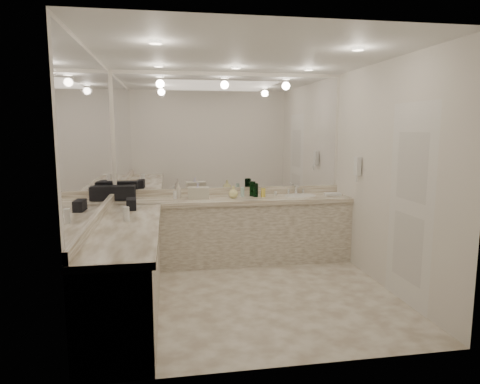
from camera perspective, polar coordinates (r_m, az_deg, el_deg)
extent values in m
plane|color=beige|center=(4.93, 1.29, -13.41)|extent=(3.20, 3.20, 0.00)
plane|color=white|center=(4.63, 1.40, 17.96)|extent=(3.20, 3.20, 0.00)
cube|color=silver|center=(6.07, -1.35, 3.42)|extent=(3.20, 0.02, 2.60)
cube|color=silver|center=(4.58, -18.74, 1.29)|extent=(0.02, 3.00, 2.60)
cube|color=silver|center=(5.15, 19.11, 2.03)|extent=(0.02, 3.00, 2.60)
cube|color=silver|center=(5.93, -0.90, -5.34)|extent=(3.20, 0.60, 0.84)
cube|color=#EFE5CE|center=(5.82, -0.90, -1.06)|extent=(3.20, 0.64, 0.06)
cube|color=silver|center=(4.44, -14.91, -10.43)|extent=(0.60, 2.40, 0.84)
cube|color=#EFE5CE|center=(4.32, -15.01, -4.76)|extent=(0.64, 2.42, 0.06)
cube|color=#EFE5CE|center=(6.09, -1.31, 0.13)|extent=(3.20, 0.04, 0.10)
cube|color=#EFE5CE|center=(4.63, -18.28, -3.01)|extent=(0.04, 3.00, 0.10)
cube|color=white|center=(6.04, -1.35, 7.91)|extent=(3.12, 0.01, 1.55)
cube|color=white|center=(4.54, -18.87, 7.24)|extent=(0.01, 2.92, 1.55)
cylinder|color=white|center=(6.04, 8.02, -0.55)|extent=(0.44, 0.44, 0.03)
cube|color=silver|center=(6.23, 7.46, 0.43)|extent=(0.24, 0.16, 0.14)
cube|color=white|center=(5.75, 15.40, 3.33)|extent=(0.06, 0.10, 0.24)
cube|color=white|center=(4.75, 21.71, -1.67)|extent=(0.02, 0.82, 2.10)
cube|color=black|center=(5.83, -15.33, -0.16)|extent=(0.32, 0.20, 0.18)
cube|color=black|center=(5.15, -14.28, -1.53)|extent=(0.12, 0.25, 0.13)
cube|color=beige|center=(5.77, -5.54, -0.08)|extent=(0.30, 0.20, 0.16)
cube|color=white|center=(6.14, 12.23, -0.30)|extent=(0.23, 0.17, 0.04)
cylinder|color=white|center=(4.51, -14.93, -2.81)|extent=(0.07, 0.07, 0.15)
imported|color=beige|center=(5.84, -8.23, 0.25)|extent=(0.09, 0.09, 0.22)
imported|color=white|center=(5.74, -5.64, 0.15)|extent=(0.13, 0.13, 0.22)
imported|color=#F0E996|center=(5.79, -0.89, 0.03)|extent=(0.16, 0.16, 0.17)
cylinder|color=#0E4C1C|center=(5.89, 2.12, 0.25)|extent=(0.07, 0.07, 0.19)
cylinder|color=#0E4C1C|center=(5.96, 1.63, 0.43)|extent=(0.07, 0.07, 0.20)
cylinder|color=#0E4C1C|center=(5.91, 2.07, 0.29)|extent=(0.07, 0.07, 0.19)
cylinder|color=#0E4C1C|center=(5.97, 1.71, 0.46)|extent=(0.07, 0.07, 0.20)
cylinder|color=white|center=(6.03, 4.75, -0.18)|extent=(0.04, 0.04, 0.06)
cylinder|color=silver|center=(5.92, 0.33, 0.02)|extent=(0.05, 0.05, 0.13)
cylinder|color=#9966B2|center=(5.71, -6.34, -0.30)|extent=(0.04, 0.04, 0.14)
cylinder|color=white|center=(5.80, -8.65, -0.38)|extent=(0.05, 0.05, 0.10)
cylinder|color=#F2D84C|center=(5.89, 3.11, -0.08)|extent=(0.06, 0.06, 0.12)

